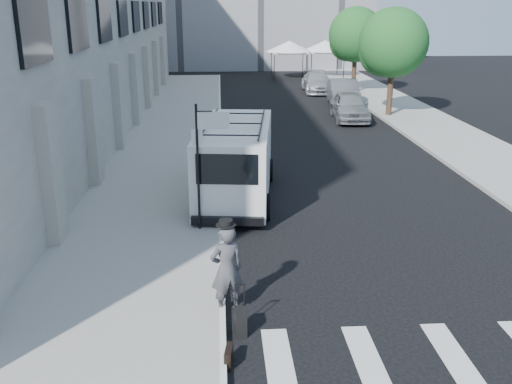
{
  "coord_description": "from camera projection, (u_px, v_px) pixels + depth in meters",
  "views": [
    {
      "loc": [
        -1.96,
        -11.7,
        6.11
      ],
      "look_at": [
        -1.05,
        2.87,
        1.3
      ],
      "focal_mm": 40.0,
      "sensor_mm": 36.0,
      "label": 1
    }
  ],
  "objects": [
    {
      "name": "briefcase",
      "position": [
        229.0,
        357.0,
        10.11
      ],
      "size": [
        0.18,
        0.45,
        0.34
      ],
      "primitive_type": "cube",
      "rotation": [
        0.0,
        0.0,
        -0.13
      ],
      "color": "black",
      "rests_on": "ground"
    },
    {
      "name": "suitcase",
      "position": [
        241.0,
        321.0,
        11.04
      ],
      "size": [
        0.24,
        0.37,
        1.0
      ],
      "rotation": [
        0.0,
        0.0,
        0.06
      ],
      "color": "black",
      "rests_on": "ground"
    },
    {
      "name": "tree_near",
      "position": [
        391.0,
        45.0,
        31.42
      ],
      "size": [
        3.8,
        3.83,
        6.03
      ],
      "color": "black",
      "rests_on": "ground"
    },
    {
      "name": "sidewalk_left",
      "position": [
        174.0,
        134.0,
        28.01
      ],
      "size": [
        4.5,
        48.0,
        0.15
      ],
      "primitive_type": "cube",
      "color": "gray",
      "rests_on": "ground"
    },
    {
      "name": "sign_pole",
      "position": [
        206.0,
        141.0,
        15.18
      ],
      "size": [
        1.03,
        0.07,
        3.5
      ],
      "color": "black",
      "rests_on": "sidewalk_left"
    },
    {
      "name": "parked_car_c",
      "position": [
        317.0,
        82.0,
        41.63
      ],
      "size": [
        2.18,
        5.0,
        1.43
      ],
      "primitive_type": "imported",
      "rotation": [
        0.0,
        0.0,
        -0.04
      ],
      "color": "#9FA2A6",
      "rests_on": "ground"
    },
    {
      "name": "parked_car_b",
      "position": [
        343.0,
        93.0,
        35.89
      ],
      "size": [
        2.21,
        5.11,
        1.64
      ],
      "primitive_type": "imported",
      "rotation": [
        0.0,
        0.0,
        -0.1
      ],
      "color": "#4F5256",
      "rests_on": "ground"
    },
    {
      "name": "tent_left",
      "position": [
        289.0,
        47.0,
        48.53
      ],
      "size": [
        4.0,
        4.0,
        3.2
      ],
      "color": "black",
      "rests_on": "ground"
    },
    {
      "name": "building_left",
      "position": [
        22.0,
        7.0,
        27.62
      ],
      "size": [
        10.0,
        44.0,
        12.0
      ],
      "primitive_type": "cube",
      "color": "gray",
      "rests_on": "ground"
    },
    {
      "name": "parked_car_a",
      "position": [
        350.0,
        106.0,
        31.45
      ],
      "size": [
        2.15,
        4.67,
        1.55
      ],
      "primitive_type": "imported",
      "rotation": [
        0.0,
        0.0,
        -0.07
      ],
      "color": "gray",
      "rests_on": "ground"
    },
    {
      "name": "businessman",
      "position": [
        227.0,
        269.0,
        11.63
      ],
      "size": [
        0.81,
        0.67,
        1.93
      ],
      "primitive_type": "imported",
      "rotation": [
        0.0,
        0.0,
        3.47
      ],
      "color": "#404043",
      "rests_on": "ground"
    },
    {
      "name": "sidewalk_right",
      "position": [
        412.0,
        116.0,
        32.59
      ],
      "size": [
        4.0,
        56.0,
        0.15
      ],
      "primitive_type": "cube",
      "color": "gray",
      "rests_on": "ground"
    },
    {
      "name": "ground",
      "position": [
        309.0,
        284.0,
        13.12
      ],
      "size": [
        120.0,
        120.0,
        0.0
      ],
      "primitive_type": "plane",
      "color": "black",
      "rests_on": "ground"
    },
    {
      "name": "tent_right",
      "position": [
        325.0,
        46.0,
        49.19
      ],
      "size": [
        4.0,
        4.0,
        3.2
      ],
      "color": "black",
      "rests_on": "ground"
    },
    {
      "name": "cargo_van",
      "position": [
        236.0,
        160.0,
        18.71
      ],
      "size": [
        2.86,
        6.75,
        2.46
      ],
      "rotation": [
        0.0,
        0.0,
        -0.11
      ],
      "color": "silver",
      "rests_on": "ground"
    },
    {
      "name": "tree_far",
      "position": [
        354.0,
        37.0,
        39.96
      ],
      "size": [
        3.8,
        3.83,
        6.03
      ],
      "color": "black",
      "rests_on": "ground"
    }
  ]
}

